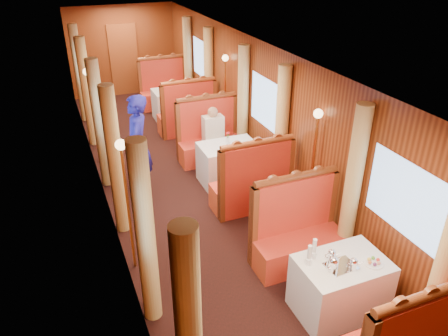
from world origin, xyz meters
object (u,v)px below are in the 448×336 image
rose_vase_mid (228,136)px  table_mid (228,163)px  teapot_back (331,257)px  steward (138,146)px  banquette_mid_aft (209,140)px  tea_tray (341,266)px  banquette_far_aft (164,91)px  teapot_right (353,266)px  fruit_plate (374,262)px  table_far (175,104)px  table_near (340,286)px  teapot_left (333,266)px  banquette_far_fwd (187,116)px  rose_vase_far (175,83)px  banquette_near_aft (297,236)px  banquette_mid_fwd (252,186)px  passenger (214,130)px

rose_vase_mid → table_mid: bearing=-68.8°
teapot_back → steward: 3.93m
banquette_mid_aft → rose_vase_mid: bearing=-90.4°
tea_tray → steward: 4.07m
banquette_far_aft → teapot_right: (0.01, -8.16, 0.39)m
fruit_plate → rose_vase_mid: (-0.31, 3.67, 0.16)m
banquette_far_aft → table_far: bearing=-90.0°
table_near → teapot_back: 0.46m
tea_tray → teapot_left: bearing=-168.4°
teapot_back → rose_vase_mid: bearing=104.0°
table_far → teapot_right: teapot_right is taller
table_far → teapot_right: (0.01, -7.15, 0.44)m
tea_tray → steward: bearing=112.0°
teapot_left → steward: steward is taller
banquette_far_fwd → teapot_back: 5.92m
banquette_mid_aft → fruit_plate: size_ratio=5.77×
tea_tray → rose_vase_far: rose_vase_far is taller
table_mid → banquette_mid_aft: size_ratio=0.78×
banquette_near_aft → steward: size_ratio=0.73×
table_near → tea_tray: 0.40m
banquette_mid_fwd → banquette_far_aft: 5.53m
teapot_back → rose_vase_mid: rose_vase_mid is taller
table_near → tea_tray: bearing=-146.8°
banquette_mid_aft → banquette_far_aft: same height
banquette_mid_fwd → banquette_far_fwd: size_ratio=1.00×
banquette_near_aft → steward: bearing=120.7°
table_near → teapot_back: size_ratio=7.01×
tea_tray → table_near: bearing=33.2°
table_near → tea_tray: size_ratio=3.09×
rose_vase_mid → rose_vase_far: (0.02, 3.45, 0.00)m
table_mid → banquette_far_fwd: 2.49m
rose_vase_far → rose_vase_mid: bearing=-90.3°
table_far → fruit_plate: 7.17m
banquette_far_aft → teapot_left: size_ratio=7.32×
teapot_back → rose_vase_far: rose_vase_far is taller
banquette_far_fwd → tea_tray: size_ratio=3.94×
steward → passenger: steward is taller
banquette_far_fwd → steward: size_ratio=0.73×
table_mid → steward: 1.71m
tea_tray → rose_vase_far: (0.09, 7.02, 0.17)m
banquette_far_fwd → steward: (-1.60, -2.27, 0.49)m
teapot_left → teapot_back: 0.18m
table_far → tea_tray: tea_tray is taller
rose_vase_far → steward: steward is taller
banquette_far_aft → teapot_left: banquette_far_aft is taller
teapot_left → rose_vase_mid: rose_vase_mid is taller
rose_vase_mid → banquette_far_fwd: bearing=89.8°
table_mid → banquette_mid_fwd: (0.00, -1.01, 0.05)m
teapot_left → passenger: size_ratio=0.24×
banquette_near_aft → rose_vase_mid: banquette_near_aft is taller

